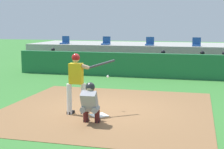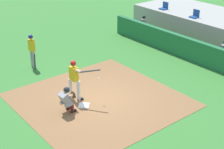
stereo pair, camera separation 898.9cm
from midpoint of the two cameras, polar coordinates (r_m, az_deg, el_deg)
The scene contains 16 objects.
ground_plane at distance 11.82m, azimuth -21.00°, elevation -16.43°, with size 80.00×80.00×0.00m, color #387A33.
dirt_infield at distance 11.82m, azimuth -21.00°, elevation -16.40°, with size 6.40×6.40×0.01m, color olive.
home_plate at distance 11.24m, azimuth -23.48°, elevation -17.81°, with size 0.44×0.44×0.02m, color white.
batter_at_plate at distance 11.28m, azimuth -26.43°, elevation -12.31°, with size 1.29×0.81×1.80m.
catcher_crouched at distance 10.49m, azimuth -26.38°, elevation -16.44°, with size 0.50×1.89×1.13m.
dugout_wall at distance 16.99m, azimuth -8.31°, elevation -6.06°, with size 13.00×0.30×1.20m, color #1E6638.
dugout_bench at distance 17.98m, azimuth -7.05°, elevation -6.44°, with size 11.80×0.44×0.45m, color olive.
dugout_player_0 at distance 20.17m, azimuth -21.00°, elevation -3.98°, with size 0.49×0.70×1.30m.
dugout_player_1 at distance 17.40m, azimuth -4.27°, elevation -5.39°, with size 0.49×0.70×1.30m.
dugout_player_2 at distance 16.89m, azimuth 2.01°, elevation -5.80°, with size 0.49×0.70×1.30m.
dugout_player_3 at distance 16.71m, azimuth 5.52°, elevation -6.00°, with size 0.49×0.70×1.30m.
stands_platform at distance 20.98m, azimuth -3.67°, elevation -2.86°, with size 15.00×4.40×1.40m, color #9E9E99.
stadium_seat_0 at distance 21.69m, azimuth -18.15°, elevation -0.66°, with size 0.46×0.46×0.48m.
stadium_seat_1 at distance 20.42m, azimuth -11.99°, elevation -0.98°, with size 0.46×0.46×0.48m.
stadium_seat_2 at distance 19.41m, azimuth -5.09°, elevation -1.32°, with size 0.46×0.46×0.48m.
stadium_seat_3 at distance 18.71m, azimuth 2.44°, elevation -1.67°, with size 0.46×0.46×0.48m.
Camera 1 is at (2.72, -9.85, 2.67)m, focal length 53.93 mm.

